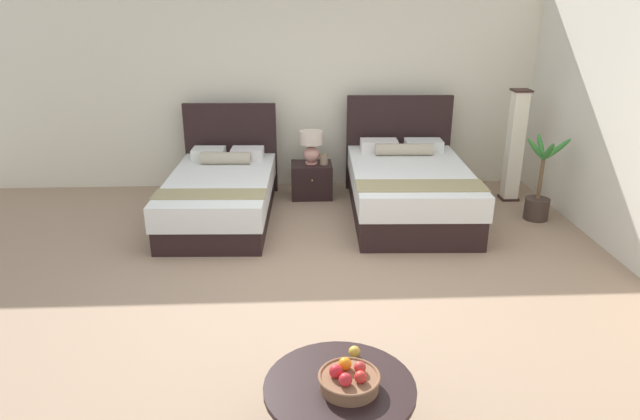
% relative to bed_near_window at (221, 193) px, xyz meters
% --- Properties ---
extents(ground_plane, '(9.81, 9.80, 0.02)m').
position_rel_bed_near_window_xyz_m(ground_plane, '(1.13, -1.79, -0.32)').
color(ground_plane, '#9E8067').
extents(wall_back, '(9.81, 0.12, 2.74)m').
position_rel_bed_near_window_xyz_m(wall_back, '(1.13, 1.31, 1.07)').
color(wall_back, silver).
rests_on(wall_back, ground).
extents(bed_near_window, '(1.28, 2.20, 1.21)m').
position_rel_bed_near_window_xyz_m(bed_near_window, '(0.00, 0.00, 0.00)').
color(bed_near_window, black).
rests_on(bed_near_window, ground).
extents(bed_near_corner, '(1.48, 2.25, 1.29)m').
position_rel_bed_near_window_xyz_m(bed_near_corner, '(2.26, -0.01, 0.04)').
color(bed_near_corner, black).
rests_on(bed_near_corner, ground).
extents(nightstand, '(0.53, 0.45, 0.46)m').
position_rel_bed_near_window_xyz_m(nightstand, '(1.11, 0.70, -0.08)').
color(nightstand, black).
rests_on(nightstand, ground).
extents(table_lamp, '(0.30, 0.30, 0.43)m').
position_rel_bed_near_window_xyz_m(table_lamp, '(1.11, 0.72, 0.41)').
color(table_lamp, '#D9998B').
rests_on(table_lamp, nightstand).
extents(vase, '(0.10, 0.10, 0.14)m').
position_rel_bed_near_window_xyz_m(vase, '(1.27, 0.66, 0.22)').
color(vase, gray).
rests_on(vase, nightstand).
extents(coffee_table, '(0.89, 0.89, 0.43)m').
position_rel_bed_near_window_xyz_m(coffee_table, '(1.12, -3.80, 0.03)').
color(coffee_table, black).
rests_on(coffee_table, ground).
extents(fruit_bowl, '(0.36, 0.36, 0.15)m').
position_rel_bed_near_window_xyz_m(fruit_bowl, '(1.17, -3.83, 0.18)').
color(fruit_bowl, brown).
rests_on(fruit_bowl, coffee_table).
extents(loose_apple, '(0.07, 0.07, 0.07)m').
position_rel_bed_near_window_xyz_m(loose_apple, '(1.23, -3.53, 0.16)').
color(loose_apple, gold).
rests_on(loose_apple, coffee_table).
extents(floor_lamp_corner, '(0.22, 0.22, 1.44)m').
position_rel_bed_near_window_xyz_m(floor_lamp_corner, '(3.71, 0.48, 0.41)').
color(floor_lamp_corner, '#351F1B').
rests_on(floor_lamp_corner, ground).
extents(potted_palm, '(0.55, 0.56, 1.02)m').
position_rel_bed_near_window_xyz_m(potted_palm, '(3.79, -0.24, -0.03)').
color(potted_palm, '#3F3029').
rests_on(potted_palm, ground).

